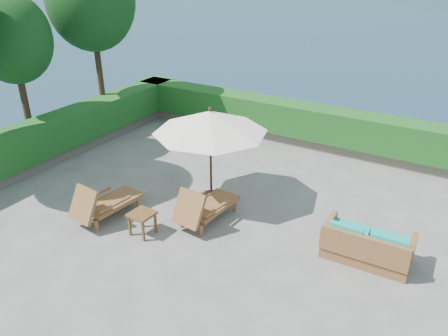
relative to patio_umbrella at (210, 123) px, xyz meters
The scene contains 14 objects.
ground 2.32m from the patio_umbrella, 79.36° to the right, with size 12.00×12.00×0.00m, color gray.
foundation 3.78m from the patio_umbrella, 79.36° to the right, with size 12.00×12.00×3.00m, color #564F45.
ocean 5.20m from the patio_umbrella, 79.36° to the right, with size 600.00×600.00×0.00m, color #142E3F.
planter_wall_far 5.01m from the patio_umbrella, 87.73° to the left, with size 12.00×0.60×0.36m, color #70695A.
planter_wall_left 5.83m from the patio_umbrella, 169.80° to the right, with size 0.60×12.00×0.36m, color #70695A.
hedge_far 4.79m from the patio_umbrella, 87.73° to the left, with size 12.40×0.90×1.00m, color #154B19.
hedge_left 5.64m from the patio_umbrella, 169.80° to the right, with size 0.90×12.40×1.00m, color #154B19.
tree_mid 6.40m from the patio_umbrella, behind, with size 2.20×2.20×4.83m.
tree_far 6.64m from the patio_umbrella, 159.07° to the left, with size 2.80×2.80×6.03m.
patio_umbrella is the anchor object (origin of this frame).
lounge_left 3.14m from the patio_umbrella, 130.29° to the right, with size 0.89×1.78×0.99m.
lounge_right 1.98m from the patio_umbrella, 66.54° to the right, with size 0.88×1.79×1.00m.
side_table 2.70m from the patio_umbrella, 103.67° to the right, with size 0.53×0.53×0.55m.
wicker_loveseat 4.43m from the patio_umbrella, ahead, with size 1.78×0.94×0.86m.
Camera 1 is at (5.06, -7.22, 5.65)m, focal length 35.00 mm.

